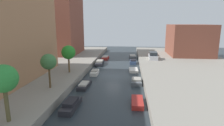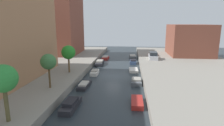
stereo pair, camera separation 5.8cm
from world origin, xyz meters
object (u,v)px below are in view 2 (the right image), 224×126
at_px(street_tree_0, 3,79).
at_px(moored_boat_right_5, 133,57).
at_px(moored_boat_right_1, 137,102).
at_px(low_block_right, 189,40).
at_px(apartment_tower_far, 59,19).
at_px(parked_car, 153,56).
at_px(moored_boat_right_3, 134,70).
at_px(street_tree_2, 68,53).
at_px(moored_boat_left_4, 100,63).
at_px(moored_boat_left_3, 95,72).
at_px(moored_boat_left_5, 105,58).
at_px(moored_boat_right_4, 133,62).
at_px(moored_boat_left_2, 84,85).
at_px(moored_boat_left_1, 71,105).
at_px(moored_boat_right_2, 136,81).
at_px(street_tree_1, 48,62).

bearing_deg(street_tree_0, moored_boat_right_5, 73.09).
xyz_separation_m(street_tree_0, moored_boat_right_1, (11.14, 6.64, -4.46)).
distance_m(low_block_right, street_tree_0, 44.30).
xyz_separation_m(apartment_tower_far, parked_car, (24.22, -5.91, -8.43)).
bearing_deg(moored_boat_right_5, moored_boat_right_3, -89.79).
distance_m(street_tree_2, moored_boat_left_4, 11.90).
distance_m(moored_boat_left_3, moored_boat_left_5, 14.71).
relative_size(parked_car, moored_boat_left_3, 1.40).
bearing_deg(moored_boat_right_4, moored_boat_left_2, -113.46).
xyz_separation_m(moored_boat_left_4, moored_boat_right_5, (7.44, 8.86, -0.02)).
height_order(moored_boat_left_1, moored_boat_right_1, moored_boat_left_1).
distance_m(street_tree_2, moored_boat_right_2, 12.10).
xyz_separation_m(moored_boat_left_1, moored_boat_left_2, (-0.27, 7.15, -0.13)).
relative_size(moored_boat_left_1, moored_boat_right_3, 1.24).
bearing_deg(moored_boat_right_3, parked_car, 60.10).
xyz_separation_m(apartment_tower_far, low_block_right, (34.00, 0.78, -5.24)).
height_order(moored_boat_right_3, moored_boat_right_5, moored_boat_right_5).
xyz_separation_m(moored_boat_left_1, moored_boat_right_5, (6.99, 30.89, -0.03)).
bearing_deg(moored_boat_right_4, moored_boat_left_5, 145.90).
bearing_deg(apartment_tower_far, moored_boat_left_2, -62.41).
height_order(moored_boat_right_4, moored_boat_right_5, moored_boat_right_4).
height_order(apartment_tower_far, moored_boat_left_2, apartment_tower_far).
relative_size(moored_boat_left_4, moored_boat_right_4, 1.49).
distance_m(moored_boat_left_3, moored_boat_right_1, 14.22).
bearing_deg(low_block_right, moored_boat_left_5, -172.43).
bearing_deg(moored_boat_right_4, street_tree_2, -130.87).
relative_size(street_tree_1, moored_boat_right_3, 1.37).
bearing_deg(street_tree_1, moored_boat_left_3, 69.68).
xyz_separation_m(street_tree_1, moored_boat_left_4, (3.42, 18.39, -3.98)).
bearing_deg(street_tree_0, street_tree_2, 90.00).
height_order(parked_car, moored_boat_right_2, parked_car).
bearing_deg(moored_boat_left_2, moored_boat_right_3, 53.24).
bearing_deg(moored_boat_left_4, moored_boat_right_3, -34.23).
bearing_deg(moored_boat_right_3, moored_boat_left_4, 145.77).
relative_size(moored_boat_right_3, moored_boat_right_4, 1.07).
relative_size(moored_boat_left_2, moored_boat_left_4, 0.88).
height_order(parked_car, moored_boat_left_2, parked_car).
relative_size(parked_car, moored_boat_right_1, 1.39).
bearing_deg(low_block_right, parked_car, -145.60).
bearing_deg(moored_boat_right_3, apartment_tower_far, 144.82).
bearing_deg(moored_boat_left_3, moored_boat_right_4, 54.61).
xyz_separation_m(moored_boat_left_3, moored_boat_right_4, (7.05, 9.92, 0.02)).
bearing_deg(moored_boat_left_1, low_block_right, 55.88).
bearing_deg(moored_boat_right_2, moored_boat_left_1, -127.77).
relative_size(moored_boat_left_4, moored_boat_right_3, 1.39).
distance_m(moored_boat_right_2, moored_boat_right_5, 21.37).
height_order(street_tree_2, moored_boat_right_4, street_tree_2).
bearing_deg(moored_boat_left_4, moored_boat_left_1, -88.81).
distance_m(street_tree_0, moored_boat_right_3, 24.76).
distance_m(low_block_right, parked_car, 12.27).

